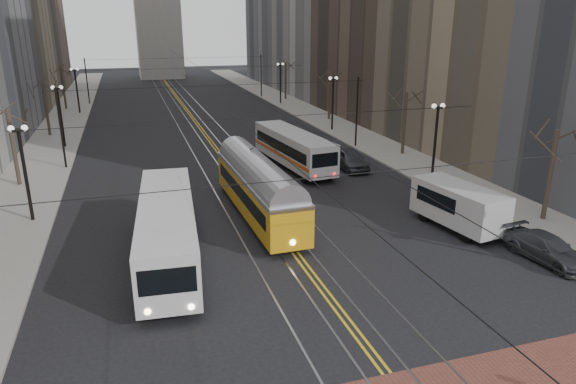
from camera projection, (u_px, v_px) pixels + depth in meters
ground at (374, 357)px, 18.42m from camera, size 260.00×260.00×0.00m
sidewalk_left at (58, 133)px, 54.93m from camera, size 5.00×140.00×0.15m
sidewalk_right at (320, 118)px, 63.40m from camera, size 5.00×140.00×0.15m
streetcar_rails at (199, 126)px, 59.19m from camera, size 4.80×130.00×0.02m
centre_lines at (199, 126)px, 59.19m from camera, size 0.42×130.00×0.01m
lamp_posts at (224, 129)px, 43.58m from camera, size 27.60×57.20×5.60m
street_trees at (211, 116)px, 49.47m from camera, size 31.68×53.28×5.60m
trolley_wires at (212, 107)px, 48.79m from camera, size 25.96×120.00×6.60m
transit_bus at (168, 232)px, 25.37m from camera, size 3.55×12.55×3.10m
streetcar at (258, 194)px, 31.25m from camera, size 2.68×12.65×2.97m
rear_bus at (293, 150)px, 42.02m from camera, size 3.68×11.42×2.93m
cargo_van at (458, 208)px, 29.49m from camera, size 3.09×6.07×2.56m
sedan_grey at (350, 159)px, 41.77m from camera, size 2.01×4.83×1.63m
sedan_parked at (548, 249)px, 25.65m from camera, size 2.30×4.70×1.32m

